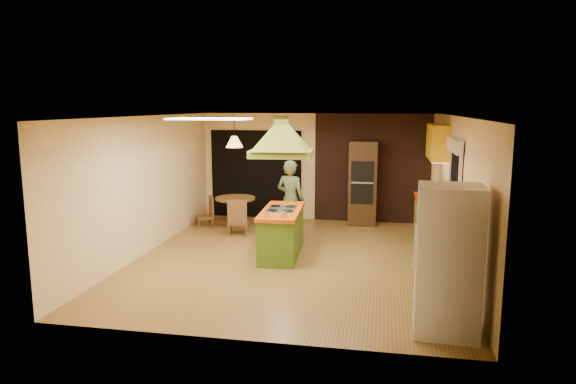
% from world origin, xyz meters
% --- Properties ---
extents(ground, '(6.50, 6.50, 0.00)m').
position_xyz_m(ground, '(0.00, 0.00, 0.00)').
color(ground, olive).
rests_on(ground, ground).
extents(room_walls, '(5.50, 6.50, 6.50)m').
position_xyz_m(room_walls, '(0.00, 0.00, 1.25)').
color(room_walls, '#FFEBB6').
rests_on(room_walls, ground).
extents(ceiling_plane, '(6.50, 6.50, 0.00)m').
position_xyz_m(ceiling_plane, '(0.00, 0.00, 2.50)').
color(ceiling_plane, silver).
rests_on(ceiling_plane, room_walls).
extents(brick_panel, '(2.64, 0.03, 2.50)m').
position_xyz_m(brick_panel, '(1.25, 3.23, 1.25)').
color(brick_panel, '#381E14').
rests_on(brick_panel, ground).
extents(nook_opening, '(2.20, 0.03, 2.10)m').
position_xyz_m(nook_opening, '(-1.50, 3.23, 1.05)').
color(nook_opening, black).
rests_on(nook_opening, ground).
extents(right_counter, '(0.62, 3.05, 0.92)m').
position_xyz_m(right_counter, '(2.45, 0.60, 0.46)').
color(right_counter, olive).
rests_on(right_counter, ground).
extents(upper_cabinets, '(0.34, 1.40, 0.70)m').
position_xyz_m(upper_cabinets, '(2.57, 2.20, 1.95)').
color(upper_cabinets, yellow).
rests_on(upper_cabinets, room_walls).
extents(window_right, '(0.12, 1.35, 1.06)m').
position_xyz_m(window_right, '(2.70, 0.40, 1.77)').
color(window_right, black).
rests_on(window_right, room_walls).
extents(fluor_panel, '(1.20, 0.60, 0.03)m').
position_xyz_m(fluor_panel, '(-1.10, -1.20, 2.48)').
color(fluor_panel, white).
rests_on(fluor_panel, ceiling_plane).
extents(kitchen_island, '(0.76, 1.71, 0.86)m').
position_xyz_m(kitchen_island, '(-0.27, 0.18, 0.43)').
color(kitchen_island, '#4E751D').
rests_on(kitchen_island, ground).
extents(range_hood, '(1.13, 0.85, 0.80)m').
position_xyz_m(range_hood, '(-0.27, 0.18, 2.25)').
color(range_hood, '#626A1A').
rests_on(range_hood, ceiling_plane).
extents(man, '(0.68, 0.54, 1.61)m').
position_xyz_m(man, '(-0.32, 1.37, 0.81)').
color(man, '#424C28').
rests_on(man, ground).
extents(refrigerator, '(0.76, 0.73, 1.78)m').
position_xyz_m(refrigerator, '(2.27, -2.59, 0.89)').
color(refrigerator, silver).
rests_on(refrigerator, ground).
extents(wall_oven, '(0.64, 0.62, 1.90)m').
position_xyz_m(wall_oven, '(1.05, 2.95, 0.95)').
color(wall_oven, '#482C17').
rests_on(wall_oven, ground).
extents(dining_table, '(0.88, 0.88, 0.67)m').
position_xyz_m(dining_table, '(-1.71, 2.16, 0.47)').
color(dining_table, brown).
rests_on(dining_table, ground).
extents(chair_left, '(0.51, 0.51, 0.67)m').
position_xyz_m(chair_left, '(-2.41, 2.06, 0.34)').
color(chair_left, brown).
rests_on(chair_left, ground).
extents(chair_near, '(0.49, 0.49, 0.77)m').
position_xyz_m(chair_near, '(-1.46, 1.51, 0.38)').
color(chair_near, brown).
rests_on(chair_near, ground).
extents(pendant_lamp, '(0.43, 0.43, 0.24)m').
position_xyz_m(pendant_lamp, '(-1.71, 2.16, 1.90)').
color(pendant_lamp, '#FF9E3F').
rests_on(pendant_lamp, ceiling_plane).
extents(canister_large, '(0.14, 0.14, 0.20)m').
position_xyz_m(canister_large, '(2.40, 1.84, 1.02)').
color(canister_large, beige).
rests_on(canister_large, right_counter).
extents(canister_medium, '(0.16, 0.16, 0.18)m').
position_xyz_m(canister_medium, '(2.40, 1.70, 1.01)').
color(canister_medium, beige).
rests_on(canister_medium, right_counter).
extents(canister_small, '(0.13, 0.13, 0.17)m').
position_xyz_m(canister_small, '(2.40, 0.84, 1.00)').
color(canister_small, '#FFEDCD').
rests_on(canister_small, right_counter).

